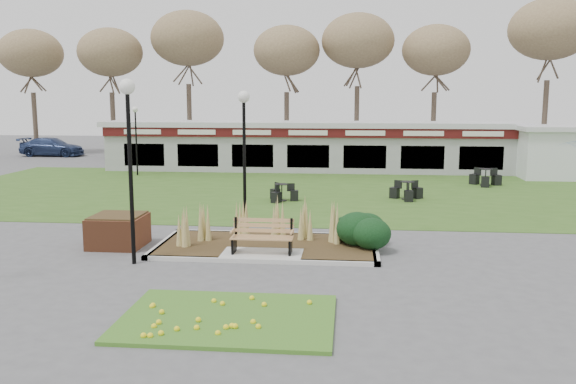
# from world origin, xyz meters

# --- Properties ---
(ground) EXTENTS (100.00, 100.00, 0.00)m
(ground) POSITION_xyz_m (0.00, 0.00, 0.00)
(ground) COLOR #515154
(ground) RESTS_ON ground
(lawn) EXTENTS (34.00, 16.00, 0.02)m
(lawn) POSITION_xyz_m (0.00, 12.00, 0.01)
(lawn) COLOR #33571B
(lawn) RESTS_ON ground
(flower_bed) EXTENTS (4.20, 3.00, 0.16)m
(flower_bed) POSITION_xyz_m (0.00, -4.60, 0.07)
(flower_bed) COLOR #366C1F
(flower_bed) RESTS_ON ground
(planting_bed) EXTENTS (6.75, 3.40, 1.27)m
(planting_bed) POSITION_xyz_m (1.27, 1.35, 0.37)
(planting_bed) COLOR #382816
(planting_bed) RESTS_ON ground
(park_bench) EXTENTS (1.70, 0.66, 0.93)m
(park_bench) POSITION_xyz_m (0.00, 0.25, 0.59)
(park_bench) COLOR #AA794C
(park_bench) RESTS_ON ground
(brick_planter) EXTENTS (1.50, 1.50, 0.95)m
(brick_planter) POSITION_xyz_m (-4.40, 1.00, 0.48)
(brick_planter) COLOR brown
(brick_planter) RESTS_ON ground
(food_pavilion) EXTENTS (24.60, 3.40, 2.90)m
(food_pavilion) POSITION_xyz_m (0.00, 19.96, 1.48)
(food_pavilion) COLOR #98979A
(food_pavilion) RESTS_ON ground
(service_hut) EXTENTS (4.40, 3.40, 2.83)m
(service_hut) POSITION_xyz_m (13.50, 18.00, 1.45)
(service_hut) COLOR silver
(service_hut) RESTS_ON ground
(tree_backdrop) EXTENTS (47.24, 5.24, 10.36)m
(tree_backdrop) POSITION_xyz_m (0.00, 28.00, 8.36)
(tree_backdrop) COLOR #47382B
(tree_backdrop) RESTS_ON ground
(lamp_post_mid_left) EXTENTS (0.40, 0.40, 4.82)m
(lamp_post_mid_left) POSITION_xyz_m (-3.28, -0.80, 3.51)
(lamp_post_mid_left) COLOR black
(lamp_post_mid_left) RESTS_ON ground
(lamp_post_mid_right) EXTENTS (0.38, 0.38, 4.55)m
(lamp_post_mid_right) POSITION_xyz_m (-1.00, 3.20, 3.32)
(lamp_post_mid_right) COLOR black
(lamp_post_mid_right) RESTS_ON ground
(lamp_post_far_left) EXTENTS (0.32, 0.32, 3.82)m
(lamp_post_far_left) POSITION_xyz_m (-9.44, 16.81, 2.78)
(lamp_post_far_left) COLOR black
(lamp_post_far_left) RESTS_ON ground
(bistro_set_b) EXTENTS (1.27, 1.34, 0.72)m
(bistro_set_b) POSITION_xyz_m (-0.47, 9.22, 0.26)
(bistro_set_b) COLOR black
(bistro_set_b) RESTS_ON ground
(bistro_set_c) EXTENTS (1.53, 1.50, 0.83)m
(bistro_set_c) POSITION_xyz_m (9.04, 14.66, 0.30)
(bistro_set_c) COLOR black
(bistro_set_c) RESTS_ON ground
(bistro_set_d) EXTENTS (1.45, 1.29, 0.77)m
(bistro_set_d) POSITION_xyz_m (4.81, 10.13, 0.28)
(bistro_set_d) COLOR black
(bistro_set_d) RESTS_ON ground
(car_black) EXTENTS (3.95, 2.76, 1.24)m
(car_black) POSITION_xyz_m (-13.26, 27.00, 0.62)
(car_black) COLOR black
(car_black) RESTS_ON ground
(car_blue) EXTENTS (4.73, 2.01, 1.36)m
(car_blue) POSITION_xyz_m (-19.54, 27.00, 0.68)
(car_blue) COLOR navy
(car_blue) RESTS_ON ground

